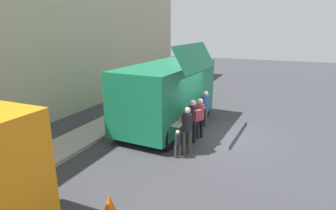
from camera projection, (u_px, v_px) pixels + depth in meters
name	position (u px, v px, depth m)	size (l,w,h in m)	color
ground_plane	(218.00, 136.00, 11.76)	(60.00, 60.00, 0.00)	#38383D
curb_strip	(59.00, 150.00, 10.30)	(28.00, 1.60, 0.15)	#9E998E
food_truck_main	(167.00, 94.00, 12.43)	(5.84, 3.26, 3.81)	#18764E
traffic_cone_orange	(110.00, 204.00, 6.82)	(0.36, 0.36, 0.55)	orange
trash_bin	(161.00, 93.00, 17.50)	(0.60, 0.60, 0.90)	#2B6135
customer_front_ordering	(199.00, 115.00, 11.33)	(0.52, 0.44, 1.69)	black
customer_mid_with_backpack	(193.00, 117.00, 10.77)	(0.50, 0.57, 1.76)	#1E2137
customer_rear_waiting	(187.00, 126.00, 9.96)	(0.35, 0.35, 1.73)	#4B4341
customer_extra_browsing	(206.00, 105.00, 12.82)	(0.33, 0.33, 1.64)	#4C4544
child_near_queue	(178.00, 141.00, 9.68)	(0.21, 0.21, 1.04)	#4A483F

